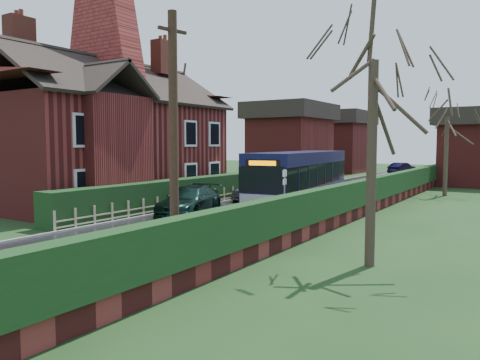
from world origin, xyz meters
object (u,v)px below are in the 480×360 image
Objects in this scene: bus at (300,181)px; car_green at (190,201)px; brick_house at (107,130)px; bus_stop_sign at (285,189)px; telegraph_pole at (174,144)px; car_silver at (255,188)px.

car_green is (-3.80, -4.77, -0.83)m from bus.
brick_house is 1.39× the size of bus.
car_green is at bearing -134.97° from bus.
bus_stop_sign reaches higher than car_green.
car_green is 0.71× the size of telegraph_pole.
bus_stop_sign is at bearing -21.11° from car_green.
car_green is at bearing 137.64° from telegraph_pole.
car_silver is 7.33m from car_green.
brick_house reaches higher than car_green.
brick_house reaches higher than bus_stop_sign.
bus is 1.50× the size of telegraph_pole.
telegraph_pole is (0.80, -8.11, 1.92)m from bus_stop_sign.
car_silver is (-4.32, 2.55, -0.83)m from bus.
telegraph_pole reaches higher than car_silver.
telegraph_pole is (6.91, -15.98, 2.84)m from car_silver.
car_green is at bearing -8.81° from brick_house.
telegraph_pole is (2.60, -13.44, 2.01)m from bus.
brick_house is 2.07× the size of telegraph_pole.
car_green is (0.51, -7.31, -0.00)m from car_silver.
telegraph_pole is (6.40, -8.67, 2.84)m from car_green.
brick_house is 5.84× the size of bus_stop_sign.
bus is at bearing 36.06° from car_green.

